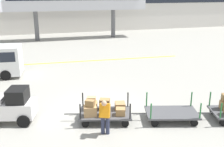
# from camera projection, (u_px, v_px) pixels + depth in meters

# --- Properties ---
(ground_plane) EXTENTS (120.00, 120.00, 0.00)m
(ground_plane) POSITION_uv_depth(u_px,v_px,m) (97.00, 109.00, 13.47)
(ground_plane) COLOR #9E9B91
(apron_lead_line) EXTENTS (17.87, 1.02, 0.01)m
(apron_lead_line) POSITION_uv_depth(u_px,v_px,m) (74.00, 62.00, 22.12)
(apron_lead_line) COLOR yellow
(apron_lead_line) RESTS_ON ground_plane
(baggage_tug) EXTENTS (2.31, 1.67, 1.58)m
(baggage_tug) POSITION_uv_depth(u_px,v_px,m) (11.00, 106.00, 11.96)
(baggage_tug) COLOR white
(baggage_tug) RESTS_ON ground_plane
(baggage_cart_lead) EXTENTS (3.09, 1.93, 1.14)m
(baggage_cart_lead) POSITION_uv_depth(u_px,v_px,m) (103.00, 110.00, 12.11)
(baggage_cart_lead) COLOR #4C4C4F
(baggage_cart_lead) RESTS_ON ground_plane
(baggage_cart_middle) EXTENTS (3.09, 1.93, 1.10)m
(baggage_cart_middle) POSITION_uv_depth(u_px,v_px,m) (171.00, 113.00, 12.21)
(baggage_cart_middle) COLOR #4C4C4F
(baggage_cart_middle) RESTS_ON ground_plane
(baggage_handler) EXTENTS (0.54, 0.55, 1.56)m
(baggage_handler) POSITION_uv_depth(u_px,v_px,m) (105.00, 115.00, 10.84)
(baggage_handler) COLOR #2D334C
(baggage_handler) RESTS_ON ground_plane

